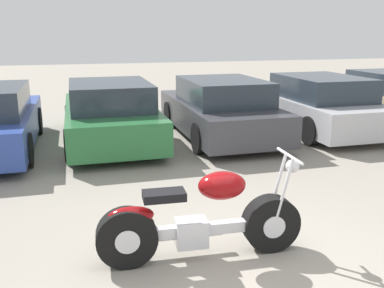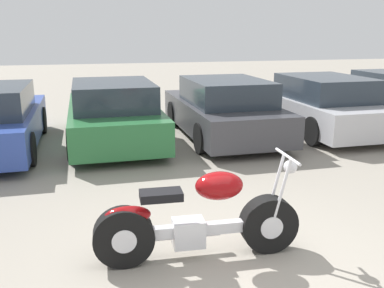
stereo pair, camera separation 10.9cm
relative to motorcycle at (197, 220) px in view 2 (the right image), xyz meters
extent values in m
plane|color=gray|center=(0.50, -0.49, -0.44)|extent=(60.00, 60.00, 0.00)
cylinder|color=black|center=(0.81, -0.05, -0.12)|extent=(0.65, 0.23, 0.64)
cylinder|color=silver|center=(0.81, -0.05, -0.12)|extent=(0.27, 0.23, 0.26)
cylinder|color=black|center=(-0.78, 0.04, -0.12)|extent=(0.65, 0.23, 0.64)
cylinder|color=silver|center=(-0.78, 0.04, -0.12)|extent=(0.27, 0.23, 0.26)
cube|color=silver|center=(0.02, 0.00, -0.10)|extent=(1.23, 0.17, 0.12)
cube|color=silver|center=(-0.09, 0.00, -0.13)|extent=(0.35, 0.26, 0.30)
ellipsoid|color=maroon|center=(0.24, -0.02, 0.38)|extent=(0.54, 0.38, 0.30)
cube|color=black|center=(-0.38, 0.02, 0.32)|extent=(0.45, 0.26, 0.09)
ellipsoid|color=maroon|center=(-0.73, 0.04, 0.12)|extent=(0.49, 0.23, 0.20)
cylinder|color=silver|center=(0.90, -0.14, 0.27)|extent=(0.22, 0.05, 0.78)
cylinder|color=silver|center=(0.91, 0.04, 0.27)|extent=(0.22, 0.05, 0.78)
cylinder|color=silver|center=(0.99, -0.06, 0.66)|extent=(0.06, 0.62, 0.03)
sphere|color=silver|center=(1.03, -0.06, 0.54)|extent=(0.15, 0.15, 0.15)
cylinder|color=silver|center=(-0.31, 0.15, -0.23)|extent=(1.22, 0.14, 0.08)
cylinder|color=black|center=(-2.12, 6.64, -0.12)|extent=(0.20, 0.64, 0.64)
cylinder|color=black|center=(-2.12, 3.91, -0.12)|extent=(0.20, 0.64, 0.64)
cube|color=#286B38|center=(-0.48, 5.43, 0.06)|extent=(1.87, 4.39, 0.65)
cube|color=#28333D|center=(-0.48, 5.16, 0.65)|extent=(1.65, 2.28, 0.54)
cylinder|color=black|center=(-1.36, 6.79, -0.12)|extent=(0.20, 0.64, 0.64)
cylinder|color=black|center=(0.40, 6.79, -0.12)|extent=(0.20, 0.64, 0.64)
cylinder|color=black|center=(-1.36, 4.06, -0.12)|extent=(0.20, 0.64, 0.64)
cylinder|color=black|center=(0.40, 4.06, -0.12)|extent=(0.20, 0.64, 0.64)
cube|color=#3D3D42|center=(2.04, 5.31, 0.06)|extent=(1.87, 4.39, 0.65)
cube|color=#28333D|center=(2.04, 5.05, 0.65)|extent=(1.65, 2.28, 0.54)
cylinder|color=black|center=(1.16, 6.67, -0.12)|extent=(0.20, 0.64, 0.64)
cylinder|color=black|center=(2.91, 6.67, -0.12)|extent=(0.20, 0.64, 0.64)
cylinder|color=black|center=(1.16, 3.95, -0.12)|extent=(0.20, 0.64, 0.64)
cylinder|color=black|center=(2.91, 3.95, -0.12)|extent=(0.20, 0.64, 0.64)
cube|color=#BCBCC1|center=(4.55, 5.31, 0.06)|extent=(1.87, 4.39, 0.65)
cube|color=#28333D|center=(4.55, 5.05, 0.65)|extent=(1.65, 2.28, 0.54)
cylinder|color=black|center=(3.67, 6.67, -0.12)|extent=(0.20, 0.64, 0.64)
cylinder|color=black|center=(5.43, 6.67, -0.12)|extent=(0.20, 0.64, 0.64)
cylinder|color=black|center=(3.67, 3.95, -0.12)|extent=(0.20, 0.64, 0.64)
cylinder|color=black|center=(5.43, 3.95, -0.12)|extent=(0.20, 0.64, 0.64)
cylinder|color=black|center=(6.19, 7.04, -0.12)|extent=(0.20, 0.64, 0.64)
camera|label=1|loc=(-1.21, -4.05, 1.97)|focal=40.00mm
camera|label=2|loc=(-1.10, -4.08, 1.97)|focal=40.00mm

